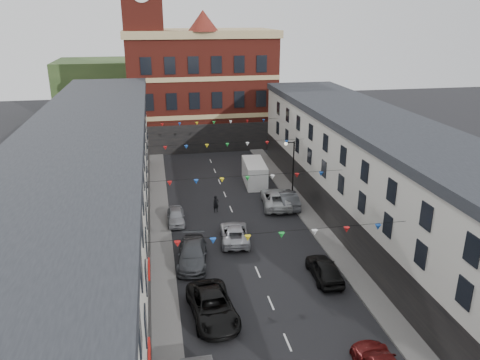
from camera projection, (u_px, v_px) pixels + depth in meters
ground at (258, 272)px, 34.65m from camera, size 160.00×160.00×0.00m
pavement_left at (163, 266)px, 35.29m from camera, size 1.80×64.00×0.15m
pavement_right at (336, 250)px, 37.66m from camera, size 1.80×64.00×0.15m
terrace_left at (86, 212)px, 31.74m from camera, size 8.40×56.00×10.70m
terrace_right at (405, 196)px, 35.97m from camera, size 8.40×56.00×9.70m
civic_building at (201, 87)px, 67.04m from camera, size 20.60×13.30×18.50m
clock_tower at (144, 39)px, 60.73m from camera, size 5.60×5.60×30.00m
distant_hill at (167, 86)px, 89.67m from camera, size 40.00×14.00×10.00m
street_lamp at (291, 161)px, 47.42m from camera, size 1.10×0.36×6.00m
car_left_c at (213, 306)px, 29.24m from camera, size 3.13×5.90×1.58m
car_left_d at (192, 254)px, 35.67m from camera, size 2.84×5.61×1.56m
car_left_e at (176, 216)px, 42.57m from camera, size 1.64×3.93×1.33m
car_right_d at (325, 269)px, 33.55m from camera, size 1.94×4.56×1.54m
car_right_e at (286, 199)px, 46.16m from camera, size 1.86×4.96×1.62m
car_right_f at (276, 198)px, 46.29m from camera, size 3.41×6.12×1.62m
moving_car at (234, 233)px, 39.19m from camera, size 2.79×5.21×1.39m
white_van at (254, 173)px, 52.27m from camera, size 2.57×5.83×2.52m
pedestrian at (216, 204)px, 44.87m from camera, size 0.70×0.59×1.65m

